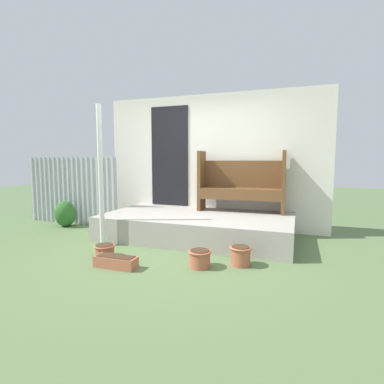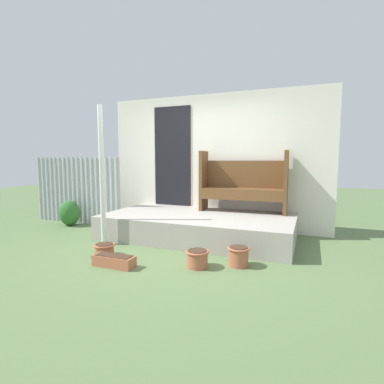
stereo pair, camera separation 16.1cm
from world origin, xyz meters
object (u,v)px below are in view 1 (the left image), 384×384
(flower_pot_middle, at_px, (200,258))
(flower_pot_right, at_px, (241,255))
(support_post, at_px, (101,176))
(flower_pot_left, at_px, (105,250))
(shrub_by_fence, at_px, (65,214))
(planter_box_rect, at_px, (116,262))
(bench, at_px, (241,182))

(flower_pot_middle, bearing_deg, flower_pot_right, 27.08)
(support_post, xyz_separation_m, flower_pot_left, (0.37, -0.47, -0.99))
(flower_pot_right, bearing_deg, shrub_by_fence, 164.49)
(flower_pot_middle, xyz_separation_m, planter_box_rect, (-0.99, -0.36, -0.05))
(support_post, xyz_separation_m, bench, (1.89, 1.55, -0.15))
(flower_pot_left, xyz_separation_m, planter_box_rect, (0.39, -0.31, -0.02))
(flower_pot_left, bearing_deg, flower_pot_right, 9.14)
(flower_pot_middle, relative_size, flower_pot_right, 1.05)
(bench, distance_m, flower_pot_left, 2.66)
(planter_box_rect, bearing_deg, flower_pot_left, 141.72)
(planter_box_rect, distance_m, shrub_by_fence, 2.83)
(planter_box_rect, bearing_deg, flower_pot_right, 22.51)
(planter_box_rect, relative_size, shrub_by_fence, 1.05)
(support_post, bearing_deg, shrub_by_fence, 150.44)
(bench, height_order, flower_pot_middle, bench)
(bench, distance_m, flower_pot_right, 1.93)
(flower_pot_left, distance_m, flower_pot_middle, 1.38)
(flower_pot_left, xyz_separation_m, flower_pot_right, (1.84, 0.30, 0.04))
(planter_box_rect, height_order, shrub_by_fence, shrub_by_fence)
(flower_pot_middle, xyz_separation_m, shrub_by_fence, (-3.28, 1.28, 0.14))
(flower_pot_right, height_order, planter_box_rect, flower_pot_right)
(flower_pot_middle, distance_m, planter_box_rect, 1.05)
(flower_pot_right, distance_m, shrub_by_fence, 3.89)
(support_post, xyz_separation_m, flower_pot_right, (2.22, -0.17, -0.95))
(bench, height_order, shrub_by_fence, bench)
(support_post, xyz_separation_m, flower_pot_middle, (1.75, -0.41, -0.97))
(support_post, bearing_deg, planter_box_rect, -45.40)
(flower_pot_left, bearing_deg, support_post, 128.72)
(support_post, distance_m, planter_box_rect, 1.49)
(flower_pot_left, distance_m, planter_box_rect, 0.49)
(flower_pot_left, relative_size, flower_pot_right, 1.03)
(flower_pot_left, relative_size, flower_pot_middle, 0.99)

